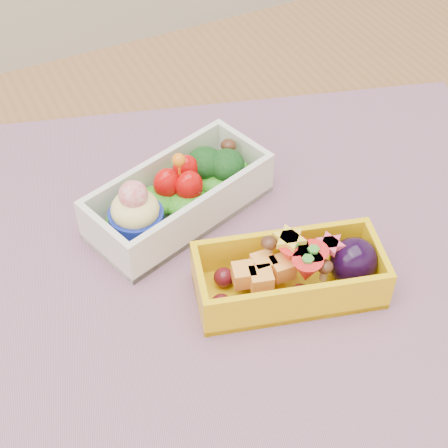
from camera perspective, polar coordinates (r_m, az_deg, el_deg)
name	(u,v)px	position (r m, az deg, el deg)	size (l,w,h in m)	color
table	(241,361)	(0.65, 1.37, -11.08)	(1.20, 0.80, 0.75)	brown
placemat	(219,263)	(0.59, -0.45, -3.17)	(0.57, 0.44, 0.00)	gray
bento_white	(178,196)	(0.61, -3.75, 2.30)	(0.18, 0.12, 0.07)	silver
bento_yellow	(294,273)	(0.55, 5.70, -4.03)	(0.16, 0.10, 0.05)	yellow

